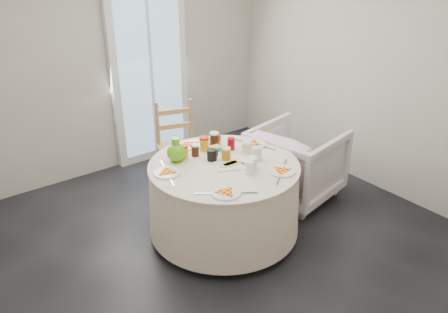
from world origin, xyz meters
TOP-DOWN VIEW (x-y plane):
  - floor at (0.00, 0.00)m, footprint 4.00×4.00m
  - wall_back at (0.00, 2.00)m, footprint 4.00×0.02m
  - wall_right at (2.00, 0.00)m, footprint 0.02×4.00m
  - glass_door at (0.40, 1.95)m, footprint 1.00×0.08m
  - table at (0.08, 0.06)m, footprint 1.37×1.37m
  - wooden_chair at (0.22, 1.04)m, footprint 0.55×0.53m
  - armchair at (1.11, 0.15)m, footprint 0.92×0.96m
  - place_settings at (0.08, 0.06)m, footprint 1.49×1.49m
  - jar_cluster at (0.08, 0.33)m, footprint 0.54×0.29m
  - butter_tub at (0.18, 0.34)m, footprint 0.12×0.09m
  - green_pitcher at (-0.22, 0.37)m, footprint 0.19×0.19m
  - cheese_platter at (0.11, -0.01)m, footprint 0.35×0.29m
  - mugs_glasses at (0.22, 0.07)m, footprint 0.86×0.86m

SIDE VIEW (x-z plane):
  - floor at x=0.00m, z-range 0.00..0.00m
  - table at x=0.08m, z-range 0.03..0.72m
  - armchair at x=1.11m, z-range -0.04..0.82m
  - wooden_chair at x=0.22m, z-range -0.02..0.96m
  - place_settings at x=0.08m, z-range 0.76..0.78m
  - cheese_platter at x=0.11m, z-range 0.75..0.79m
  - butter_tub at x=0.18m, z-range 0.76..0.81m
  - mugs_glasses at x=0.22m, z-range 0.75..0.87m
  - jar_cluster at x=0.08m, z-range 0.74..0.90m
  - green_pitcher at x=-0.22m, z-range 0.76..0.98m
  - glass_door at x=0.40m, z-range 0.00..2.10m
  - wall_back at x=0.00m, z-range 0.00..2.60m
  - wall_right at x=2.00m, z-range 0.00..2.60m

